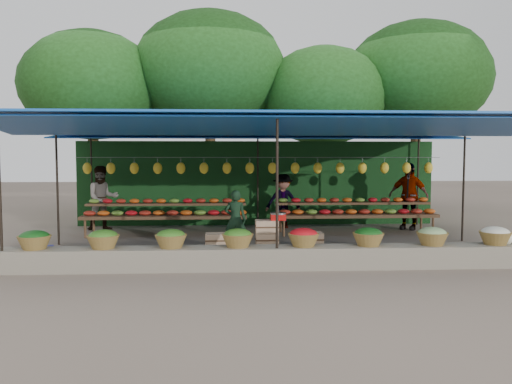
{
  "coord_description": "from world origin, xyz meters",
  "views": [
    {
      "loc": [
        -0.87,
        -11.69,
        2.03
      ],
      "look_at": [
        -0.2,
        0.2,
        1.19
      ],
      "focal_mm": 35.0,
      "sensor_mm": 36.0,
      "label": 1
    }
  ],
  "objects": [
    {
      "name": "crate_counter",
      "position": [
        -0.13,
        -1.82,
        0.31
      ],
      "size": [
        2.35,
        0.34,
        0.77
      ],
      "color": "tan",
      "rests_on": "ground"
    },
    {
      "name": "tree_row",
      "position": [
        0.5,
        6.09,
        4.7
      ],
      "size": [
        16.51,
        5.5,
        7.12
      ],
      "color": "#342312",
      "rests_on": "ground"
    },
    {
      "name": "customer_right",
      "position": [
        4.18,
        1.97,
        0.94
      ],
      "size": [
        1.16,
        1.01,
        1.87
      ],
      "primitive_type": "imported",
      "rotation": [
        0.0,
        0.0,
        -0.63
      ],
      "color": "slate",
      "rests_on": "ground"
    },
    {
      "name": "weighing_scale",
      "position": [
        0.13,
        -1.82,
        0.85
      ],
      "size": [
        0.32,
        0.32,
        0.34
      ],
      "color": "red",
      "rests_on": "crate_counter"
    },
    {
      "name": "fruit_table_left",
      "position": [
        -2.49,
        1.35,
        0.61
      ],
      "size": [
        4.21,
        0.95,
        0.93
      ],
      "color": "#4A321D",
      "rests_on": "ground"
    },
    {
      "name": "netting_backdrop",
      "position": [
        0.0,
        3.15,
        1.25
      ],
      "size": [
        10.6,
        0.06,
        2.5
      ],
      "primitive_type": "cube",
      "color": "#1B4D1E",
      "rests_on": "ground"
    },
    {
      "name": "stall_canopy",
      "position": [
        -0.0,
        0.06,
        2.68
      ],
      "size": [
        10.8,
        6.6,
        2.82
      ],
      "color": "black",
      "rests_on": "ground"
    },
    {
      "name": "blue_crate_front",
      "position": [
        -4.43,
        -2.28,
        0.17
      ],
      "size": [
        0.69,
        0.61,
        0.34
      ],
      "primitive_type": "cube",
      "rotation": [
        0.0,
        0.0,
        0.41
      ],
      "color": "navy",
      "rests_on": "ground"
    },
    {
      "name": "customer_mid",
      "position": [
        0.7,
        2.44,
        0.77
      ],
      "size": [
        1.0,
        0.58,
        1.55
      ],
      "primitive_type": "imported",
      "rotation": [
        0.0,
        0.0,
        -0.0
      ],
      "color": "slate",
      "rests_on": "ground"
    },
    {
      "name": "produce_baskets",
      "position": [
        -0.1,
        -2.75,
        0.56
      ],
      "size": [
        8.98,
        0.58,
        0.34
      ],
      "color": "brown",
      "rests_on": "stone_curb"
    },
    {
      "name": "stone_curb",
      "position": [
        0.0,
        -2.75,
        0.2
      ],
      "size": [
        10.6,
        0.55,
        0.4
      ],
      "primitive_type": "cube",
      "color": "gray",
      "rests_on": "ground"
    },
    {
      "name": "vendor_seated",
      "position": [
        -0.71,
        -0.8,
        0.65
      ],
      "size": [
        0.51,
        0.36,
        1.31
      ],
      "primitive_type": "imported",
      "rotation": [
        0.0,
        0.0,
        3.04
      ],
      "color": "#16311C",
      "rests_on": "ground"
    },
    {
      "name": "ground",
      "position": [
        0.0,
        0.0,
        0.0
      ],
      "size": [
        60.0,
        60.0,
        0.0
      ],
      "primitive_type": "plane",
      "color": "brown",
      "rests_on": "ground"
    },
    {
      "name": "customer_left",
      "position": [
        -4.36,
        2.31,
        0.89
      ],
      "size": [
        1.07,
        0.97,
        1.79
      ],
      "primitive_type": "imported",
      "rotation": [
        0.0,
        0.0,
        0.41
      ],
      "color": "slate",
      "rests_on": "ground"
    },
    {
      "name": "fruit_table_right",
      "position": [
        2.51,
        1.35,
        0.61
      ],
      "size": [
        4.21,
        0.95,
        0.93
      ],
      "color": "#4A321D",
      "rests_on": "ground"
    }
  ]
}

